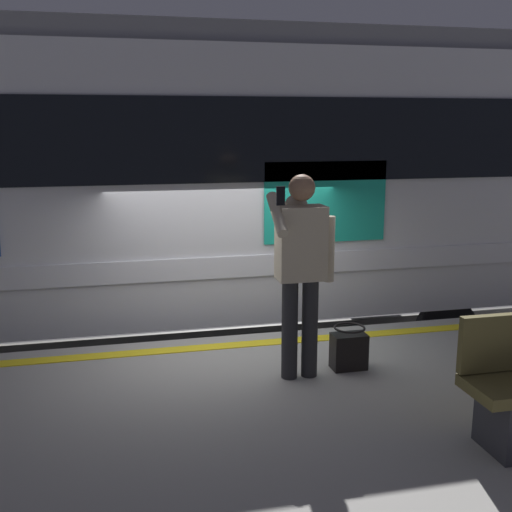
# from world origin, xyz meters

# --- Properties ---
(ground_plane) EXTENTS (24.08, 24.08, 0.00)m
(ground_plane) POSITION_xyz_m (0.00, 0.00, 0.00)
(ground_plane) COLOR #3D3D3F
(platform) EXTENTS (12.70, 4.25, 1.03)m
(platform) POSITION_xyz_m (0.00, 2.12, 0.52)
(platform) COLOR gray
(platform) RESTS_ON ground
(safety_line) EXTENTS (12.44, 0.16, 0.01)m
(safety_line) POSITION_xyz_m (0.00, 0.30, 1.04)
(safety_line) COLOR yellow
(safety_line) RESTS_ON platform
(track_rail_near) EXTENTS (16.51, 0.08, 0.16)m
(track_rail_near) POSITION_xyz_m (0.00, -1.31, 0.08)
(track_rail_near) COLOR slate
(track_rail_near) RESTS_ON ground
(track_rail_far) EXTENTS (16.51, 0.08, 0.16)m
(track_rail_far) POSITION_xyz_m (0.00, -2.74, 0.08)
(track_rail_far) COLOR slate
(track_rail_far) RESTS_ON ground
(train_carriage) EXTENTS (11.88, 3.01, 4.09)m
(train_carriage) POSITION_xyz_m (0.91, -2.02, 2.59)
(train_carriage) COLOR silver
(train_carriage) RESTS_ON ground
(passenger) EXTENTS (0.57, 0.55, 1.76)m
(passenger) POSITION_xyz_m (-0.37, 1.17, 2.07)
(passenger) COLOR #262628
(passenger) RESTS_ON platform
(handbag) EXTENTS (0.31, 0.28, 0.39)m
(handbag) POSITION_xyz_m (-0.85, 1.10, 1.21)
(handbag) COLOR black
(handbag) RESTS_ON platform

